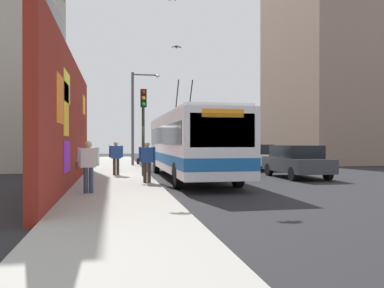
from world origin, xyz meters
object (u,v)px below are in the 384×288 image
parked_car_navy (227,153)px  street_lamp (136,111)px  pedestrian_at_curb (147,159)px  city_bus (190,143)px  parked_car_white (255,156)px  pedestrian_midblock (116,155)px  pedestrian_near_wall (88,163)px  parked_car_dark_gray (296,161)px  traffic_light (143,117)px  parked_car_black (209,151)px

parked_car_navy → street_lamp: bearing=111.0°
parked_car_navy → street_lamp: (-2.78, 7.22, 2.99)m
pedestrian_at_curb → city_bus: bearing=-39.2°
parked_car_white → pedestrian_midblock: bearing=117.6°
parked_car_navy → pedestrian_near_wall: 19.95m
parked_car_dark_gray → traffic_light: 7.67m
parked_car_black → traffic_light: (-17.53, 7.35, 2.07)m
pedestrian_near_wall → traffic_light: (5.99, -2.15, 1.80)m
parked_car_white → city_bus: bearing=136.7°
city_bus → street_lamp: size_ratio=1.87×
parked_car_navy → parked_car_white: bearing=180.0°
parked_car_navy → pedestrian_at_curb: size_ratio=3.05×
pedestrian_near_wall → parked_car_dark_gray: bearing=-61.1°
pedestrian_midblock → pedestrian_at_curb: (-3.78, -1.17, -0.02)m
parked_car_white → pedestrian_midblock: size_ratio=2.53×
parked_car_white → parked_car_navy: same height
parked_car_dark_gray → parked_car_black: bearing=-0.0°
parked_car_white → street_lamp: street_lamp is taller
pedestrian_near_wall → pedestrian_at_curb: size_ratio=1.02×
parked_car_dark_gray → pedestrian_midblock: (1.44, 8.61, 0.26)m
parked_car_navy → parked_car_black: bearing=0.0°
city_bus → parked_car_white: size_ratio=2.88×
pedestrian_near_wall → street_lamp: street_lamp is taller
parked_car_navy → pedestrian_at_curb: (-14.64, 7.44, 0.25)m
traffic_light → street_lamp: (8.78, -0.13, 0.92)m
pedestrian_near_wall → pedestrian_at_curb: pedestrian_near_wall is taller
city_bus → pedestrian_midblock: size_ratio=7.29×
city_bus → pedestrian_near_wall: size_ratio=7.24×
parked_car_white → traffic_light: traffic_light is taller
parked_car_white → traffic_light: 9.23m
pedestrian_midblock → pedestrian_at_curb: pedestrian_midblock is taller
parked_car_dark_gray → parked_car_black: size_ratio=0.93×
parked_car_white → street_lamp: (3.59, 7.22, 2.99)m
parked_car_black → pedestrian_at_curb: size_ratio=2.88×
parked_car_black → pedestrian_midblock: (-16.85, 8.61, 0.26)m
parked_car_black → pedestrian_midblock: 18.92m
parked_car_navy → pedestrian_midblock: pedestrian_midblock is taller
city_bus → street_lamp: street_lamp is taller
parked_car_navy → pedestrian_near_wall: (-17.54, 9.50, 0.27)m
pedestrian_at_curb → traffic_light: size_ratio=0.39×
pedestrian_at_curb → pedestrian_near_wall: bearing=144.5°
pedestrian_midblock → traffic_light: (-0.69, -1.26, 1.81)m
parked_car_white → street_lamp: size_ratio=0.65×
street_lamp → parked_car_black: bearing=-39.5°
pedestrian_near_wall → pedestrian_at_curb: (2.90, -2.06, -0.02)m
parked_car_white → traffic_light: (-5.18, 7.35, 2.07)m
pedestrian_near_wall → parked_car_navy: bearing=-28.4°
pedestrian_at_curb → parked_car_dark_gray: bearing=-72.5°
parked_car_white → pedestrian_at_curb: (-8.27, 7.44, 0.25)m
traffic_light → pedestrian_near_wall: bearing=160.2°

